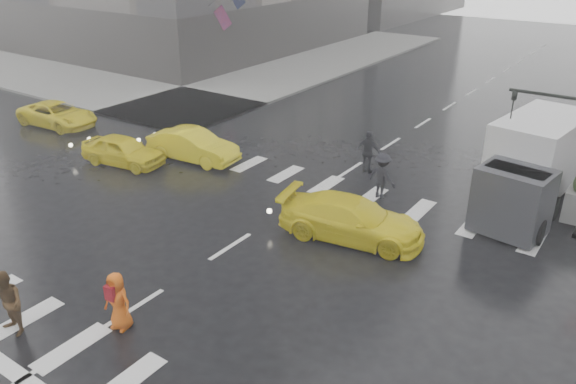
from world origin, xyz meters
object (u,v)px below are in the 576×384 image
Objects in this scene: pedestrian_orange at (118,301)px; taxi_mid at (193,146)px; pedestrian_brown at (7,304)px; box_truck at (532,164)px; taxi_front at (123,150)px.

pedestrian_orange is 0.38× the size of taxi_mid.
box_truck is at bearing 62.43° from pedestrian_brown.
pedestrian_brown is at bearing -164.46° from taxi_mid.
box_truck is (15.61, 5.52, 1.11)m from taxi_front.
taxi_front is 16.59m from box_truck.
pedestrian_brown is 11.54m from taxi_front.
pedestrian_brown is 2.69m from pedestrian_orange.
pedestrian_brown is at bearing -113.02° from box_truck.
pedestrian_brown is 1.11× the size of pedestrian_orange.
taxi_front is at bearing 127.91° from taxi_mid.
taxi_mid is (-6.69, 9.72, -0.12)m from pedestrian_orange.
pedestrian_orange is 0.42× the size of taxi_front.
pedestrian_brown reaches higher than taxi_front.
box_truck is at bearing -79.29° from taxi_front.
box_truck reaches higher than pedestrian_brown.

